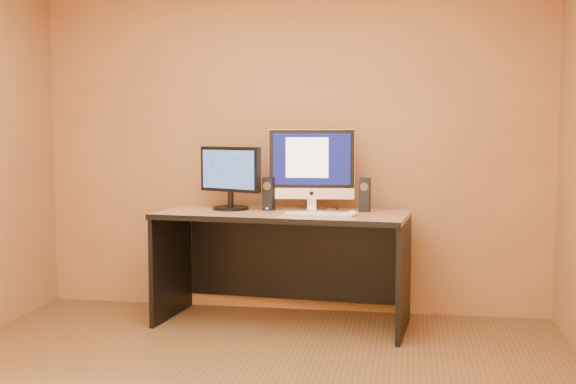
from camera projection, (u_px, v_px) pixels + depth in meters
The scene contains 10 objects.
walls at pixel (227, 154), 3.68m from camera, with size 4.00×4.00×2.60m, color #9D723F, non-canonical shape.
desk at pixel (283, 268), 5.26m from camera, with size 1.79×0.78×0.83m, color #A97C54, non-canonical shape.
imac at pixel (312, 169), 5.31m from camera, with size 0.64×0.23×0.62m, color silver, non-canonical shape.
second_monitor at pixel (230, 178), 5.38m from camera, with size 0.54×0.27×0.47m, color black, non-canonical shape.
speaker_left at pixel (269, 194), 5.34m from camera, with size 0.08×0.08×0.25m, color black, non-canonical shape.
speaker_right at pixel (365, 195), 5.26m from camera, with size 0.08×0.08×0.25m, color black, non-canonical shape.
keyboard at pixel (318, 214), 5.04m from camera, with size 0.48×0.13×0.02m, color silver.
mouse at pixel (353, 213), 5.00m from camera, with size 0.06×0.11×0.04m, color white.
cable_a at pixel (337, 208), 5.45m from camera, with size 0.01×0.01×0.25m, color black.
cable_b at pixel (309, 208), 5.48m from camera, with size 0.01×0.01×0.20m, color black.
Camera 1 is at (0.92, -3.58, 1.43)m, focal length 45.00 mm.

